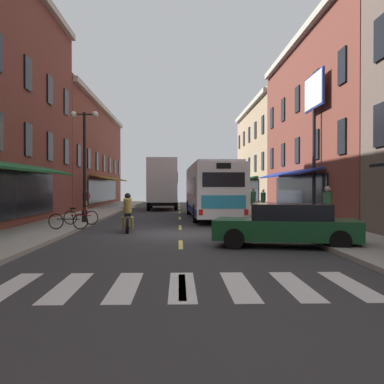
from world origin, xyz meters
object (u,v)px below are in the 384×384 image
at_px(motorcycle_rider, 128,215).
at_px(bicycle_mid, 81,217).
at_px(street_lamp_twin, 84,161).
at_px(sedan_near, 167,198).
at_px(billboard_sign, 314,107).
at_px(sedan_mid, 288,225).
at_px(pedestrian_far, 263,200).
at_px(transit_bus, 211,190).
at_px(pedestrian_near, 85,200).
at_px(pedestrian_rear, 253,200).
at_px(bicycle_near, 68,221).
at_px(box_truck, 163,184).
at_px(pedestrian_mid, 327,207).

height_order(motorcycle_rider, bicycle_mid, motorcycle_rider).
bearing_deg(street_lamp_twin, sedan_near, 82.20).
relative_size(billboard_sign, sedan_mid, 1.59).
height_order(bicycle_mid, pedestrian_far, pedestrian_far).
height_order(transit_bus, pedestrian_far, transit_bus).
height_order(pedestrian_far, street_lamp_twin, street_lamp_twin).
height_order(bicycle_mid, pedestrian_near, pedestrian_near).
height_order(pedestrian_near, pedestrian_rear, pedestrian_rear).
bearing_deg(transit_bus, billboard_sign, -38.31).
distance_m(billboard_sign, street_lamp_twin, 12.26).
relative_size(sedan_near, pedestrian_far, 2.68).
bearing_deg(street_lamp_twin, pedestrian_far, 40.61).
bearing_deg(bicycle_near, sedan_near, 83.59).
xyz_separation_m(box_truck, pedestrian_mid, (7.40, -20.35, -1.05)).
xyz_separation_m(box_truck, pedestrian_near, (-5.42, -5.16, -1.16)).
xyz_separation_m(sedan_near, pedestrian_near, (-5.49, -15.45, 0.25)).
relative_size(billboard_sign, bicycle_mid, 4.55).
height_order(billboard_sign, motorcycle_rider, billboard_sign).
bearing_deg(transit_bus, bicycle_mid, -136.17).
xyz_separation_m(bicycle_mid, pedestrian_far, (10.63, 11.03, 0.46)).
distance_m(billboard_sign, pedestrian_near, 17.69).
bearing_deg(transit_bus, street_lamp_twin, -146.00).
relative_size(transit_bus, bicycle_mid, 7.20).
distance_m(box_truck, street_lamp_twin, 15.77).
bearing_deg(box_truck, motorcycle_rider, -92.48).
bearing_deg(pedestrian_rear, transit_bus, 153.32).
height_order(sedan_near, pedestrian_far, pedestrian_far).
relative_size(sedan_near, pedestrian_mid, 2.38).
bearing_deg(transit_bus, sedan_near, 98.83).
bearing_deg(pedestrian_mid, transit_bus, 158.05).
relative_size(sedan_mid, pedestrian_rear, 2.82).
relative_size(box_truck, bicycle_near, 4.20).
relative_size(pedestrian_near, pedestrian_rear, 0.92).
height_order(billboard_sign, pedestrian_rear, billboard_sign).
relative_size(billboard_sign, box_truck, 1.07).
xyz_separation_m(motorcycle_rider, pedestrian_rear, (7.29, 11.93, 0.31)).
bearing_deg(sedan_near, street_lamp_twin, -97.80).
xyz_separation_m(bicycle_near, street_lamp_twin, (-0.16, 4.17, 2.74)).
bearing_deg(pedestrian_mid, box_truck, 155.04).
xyz_separation_m(sedan_near, street_lamp_twin, (-3.51, -25.64, 2.53)).
height_order(pedestrian_near, pedestrian_far, pedestrian_far).
xyz_separation_m(billboard_sign, bicycle_near, (-11.74, -4.70, -5.64)).
bearing_deg(transit_bus, pedestrian_far, 49.37).
bearing_deg(bicycle_mid, motorcycle_rider, -41.30).
xyz_separation_m(sedan_mid, pedestrian_rear, (1.62, 17.04, 0.32)).
height_order(box_truck, pedestrian_rear, box_truck).
height_order(billboard_sign, pedestrian_near, billboard_sign).
distance_m(pedestrian_far, pedestrian_rear, 1.53).
height_order(motorcycle_rider, bicycle_near, motorcycle_rider).
height_order(sedan_mid, bicycle_near, sedan_mid).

